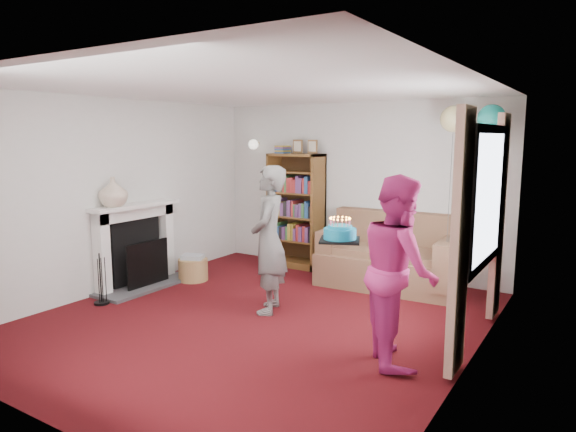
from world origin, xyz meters
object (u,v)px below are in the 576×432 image
Objects in this scene: person_striped at (269,240)px; sofa at (392,259)px; person_magenta at (399,270)px; birthday_cake at (340,234)px; bookcase at (297,211)px.

sofa is at bearing 131.81° from person_striped.
person_magenta is 4.59× the size of birthday_cake.
bookcase reaches higher than person_magenta.
bookcase reaches higher than sofa.
bookcase is 1.16× the size of person_striped.
person_striped is 1.00× the size of person_magenta.
birthday_cake is (1.98, -2.49, 0.24)m from bookcase.
person_magenta reaches higher than birthday_cake.
sofa is 2.48m from person_magenta.
bookcase is at bearing 169.27° from sofa.
birthday_cake reaches higher than sofa.
person_striped is (0.84, -2.00, -0.02)m from bookcase.
birthday_cake is at bearing -51.44° from bookcase.
person_striped is at bearing 40.75° from person_magenta.
sofa is at bearing 98.41° from birthday_cake.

